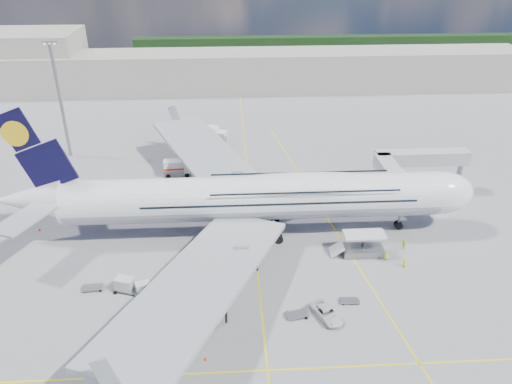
{
  "coord_description": "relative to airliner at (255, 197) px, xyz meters",
  "views": [
    {
      "loc": [
        -3.78,
        -61.74,
        45.96
      ],
      "look_at": [
        0.26,
        8.0,
        8.9
      ],
      "focal_mm": 35.0,
      "sensor_mm": 36.0,
      "label": 1
    }
  ],
  "objects": [
    {
      "name": "ground",
      "position": [
        -0.26,
        -10.0,
        -6.87
      ],
      "size": [
        300.0,
        300.0,
        0.0
      ],
      "primitive_type": "plane",
      "color": "gray",
      "rests_on": "ground"
    },
    {
      "name": "taxi_line_main",
      "position": [
        -0.26,
        -10.0,
        -6.86
      ],
      "size": [
        0.25,
        220.0,
        0.01
      ],
      "primitive_type": "cube",
      "color": "yellow",
      "rests_on": "ground"
    },
    {
      "name": "taxi_line_cross",
      "position": [
        -0.26,
        -30.0,
        -6.86
      ],
      "size": [
        120.0,
        0.25,
        0.01
      ],
      "primitive_type": "cube",
      "color": "yellow",
      "rests_on": "ground"
    },
    {
      "name": "taxi_line_diag",
      "position": [
        13.74,
        -0.0,
        -6.86
      ],
      "size": [
        14.16,
        99.06,
        0.01
      ],
      "primitive_type": "cube",
      "rotation": [
        0.0,
        0.0,
        0.14
      ],
      "color": "yellow",
      "rests_on": "ground"
    },
    {
      "name": "airliner",
      "position": [
        0.0,
        0.0,
        0.0
      ],
      "size": [
        77.26,
        79.15,
        23.71
      ],
      "color": "white",
      "rests_on": "ground"
    },
    {
      "name": "jet_bridge",
      "position": [
        29.55,
        10.94,
        -0.02
      ],
      "size": [
        18.8,
        12.1,
        8.5
      ],
      "color": "#B7B7BC",
      "rests_on": "ground"
    },
    {
      "name": "cargo_loader",
      "position": [
        16.56,
        -7.11,
        -5.62
      ],
      "size": [
        8.53,
        3.2,
        3.67
      ],
      "color": "silver",
      "rests_on": "ground"
    },
    {
      "name": "light_mast",
      "position": [
        -40.26,
        35.0,
        6.34
      ],
      "size": [
        3.0,
        0.7,
        25.5
      ],
      "color": "gray",
      "rests_on": "ground"
    },
    {
      "name": "terminal",
      "position": [
        -0.26,
        85.0,
        -0.87
      ],
      "size": [
        180.0,
        16.0,
        12.0
      ],
      "primitive_type": "cube",
      "color": "#B2AD9E",
      "rests_on": "ground"
    },
    {
      "name": "hangar",
      "position": [
        -70.26,
        90.0,
        2.13
      ],
      "size": [
        40.0,
        22.0,
        18.0
      ],
      "primitive_type": "cube",
      "color": "#B2AD9E",
      "rests_on": "ground"
    },
    {
      "name": "tree_line",
      "position": [
        39.74,
        130.0,
        -2.87
      ],
      "size": [
        160.0,
        6.0,
        8.0
      ],
      "primitive_type": "cube",
      "color": "#193814",
      "rests_on": "ground"
    },
    {
      "name": "dolly_row_a",
      "position": [
        -24.18,
        -13.74,
        -6.53
      ],
      "size": [
        3.11,
        1.88,
        0.43
      ],
      "rotation": [
        0.0,
        0.0,
        0.1
      ],
      "color": "gray",
      "rests_on": "ground"
    },
    {
      "name": "dolly_row_b",
      "position": [
        -19.44,
        -14.32,
        -5.7
      ],
      "size": [
        3.83,
        2.85,
        2.17
      ],
      "rotation": [
        0.0,
        0.0,
        -0.34
      ],
      "color": "gray",
      "rests_on": "ground"
    },
    {
      "name": "dolly_row_c",
      "position": [
        -10.05,
        -10.68,
        -6.57
      ],
      "size": [
        2.95,
        2.19,
        0.39
      ],
      "rotation": [
        0.0,
        0.0,
        0.33
      ],
      "color": "gray",
      "rests_on": "ground"
    },
    {
      "name": "dolly_back",
      "position": [
        -16.78,
        -14.95,
        -5.93
      ],
      "size": [
        3.1,
        2.35,
        1.74
      ],
      "rotation": [
        0.0,
        0.0,
        0.36
      ],
      "color": "gray",
      "rests_on": "ground"
    },
    {
      "name": "dolly_nose_far",
      "position": [
        4.34,
        -21.06,
        -6.53
      ],
      "size": [
        3.22,
        2.13,
        0.43
      ],
      "rotation": [
        0.0,
        0.0,
        0.2
      ],
      "color": "gray",
      "rests_on": "ground"
    },
    {
      "name": "dolly_nose_near",
      "position": [
        12.04,
        -18.63,
        -6.57
      ],
      "size": [
        2.68,
        1.54,
        0.38
      ],
      "rotation": [
        0.0,
        0.0,
        -0.06
      ],
      "color": "gray",
      "rests_on": "ground"
    },
    {
      "name": "baggage_tug",
      "position": [
        -4.51,
        -14.64,
        -6.07
      ],
      "size": [
        3.18,
        2.27,
        1.81
      ],
      "rotation": [
        0.0,
        0.0,
        -0.36
      ],
      "color": "white",
      "rests_on": "ground"
    },
    {
      "name": "catering_truck_inner",
      "position": [
        -15.03,
        22.96,
        -5.21
      ],
      "size": [
        5.96,
        2.47,
        3.52
      ],
      "rotation": [
        0.0,
        0.0,
        0.05
      ],
      "color": "gray",
      "rests_on": "ground"
    },
    {
      "name": "catering_truck_outer",
      "position": [
        -8.62,
        40.1,
        -4.77
      ],
      "size": [
        8.14,
        5.1,
        4.52
      ],
      "rotation": [
        0.0,
        0.0,
        -0.36
      ],
      "color": "gray",
      "rests_on": "ground"
    },
    {
      "name": "service_van",
      "position": [
        8.3,
        -21.47,
        -6.12
      ],
      "size": [
        4.45,
        5.94,
        1.5
      ],
      "primitive_type": "imported",
      "rotation": [
        0.0,
        0.0,
        0.41
      ],
      "color": "silver",
      "rests_on": "ground"
    },
    {
      "name": "crew_nose",
      "position": [
        19.86,
        -9.41,
        -6.02
      ],
      "size": [
        0.69,
        0.53,
        1.69
      ],
      "primitive_type": "imported",
      "rotation": [
        0.0,
        0.0,
        0.22
      ],
      "color": "#A0DF17",
      "rests_on": "ground"
    },
    {
      "name": "crew_loader",
      "position": [
        23.48,
        -6.53,
        -5.93
      ],
      "size": [
        1.08,
        1.15,
        1.88
      ],
      "primitive_type": "imported",
      "rotation": [
        0.0,
        0.0,
        -1.04
      ],
      "color": "#BAF519",
      "rests_on": "ground"
    },
    {
      "name": "crew_wing",
      "position": [
        -17.23,
        -21.69,
        -5.88
      ],
      "size": [
        0.69,
        1.23,
        1.97
      ],
      "primitive_type": "imported",
      "rotation": [
        0.0,
        0.0,
        1.38
      ],
      "color": "#A7DB17",
      "rests_on": "ground"
    },
    {
      "name": "crew_van",
      "position": [
        22.24,
        -10.96,
        -6.07
      ],
      "size": [
        0.91,
        0.91,
        1.59
      ],
      "primitive_type": "imported",
      "rotation": [
        0.0,
        0.0,
        2.35
      ],
      "color": "#F0FF1A",
      "rests_on": "ground"
    },
    {
      "name": "crew_tug",
      "position": [
        -7.71,
        -12.67,
        -6.08
      ],
      "size": [
        1.1,
        0.73,
        1.58
      ],
      "primitive_type": "imported",
      "rotation": [
        0.0,
        0.0,
        0.15
      ],
      "color": "#CBE317",
      "rests_on": "ground"
    },
    {
      "name": "cone_nose",
      "position": [
        31.14,
        4.36,
        -6.62
      ],
      "size": [
        0.4,
        0.4,
        0.51
      ],
      "color": "#FF350D",
      "rests_on": "ground"
    },
    {
      "name": "cone_wing_left_inner",
      "position": [
        -3.4,
        9.78,
        -6.6
      ],
      "size": [
        0.43,
        0.43,
        0.55
      ],
      "color": "#FF350D",
      "rests_on": "ground"
    },
    {
      "name": "cone_wing_left_outer",
      "position": [
        -13.64,
        21.96,
        -6.57
      ],
      "size": [
        0.48,
        0.48,
        0.61
      ],
      "color": "#FF350D",
      "rests_on": "ground"
    },
    {
      "name": "cone_wing_right_inner",
      "position": [
        -4.12,
        -6.85,
        -6.63
      ],
      "size": [
        0.39,
        0.39,
        0.5
      ],
      "color": "#FF350D",
      "rests_on": "ground"
    },
    {
      "name": "cone_wing_right_outer",
      "position": [
        -7.62,
        -28.0,
        -6.61
      ],
      "size": [
        0.41,
        0.41,
        0.53
      ],
      "color": "#FF350D",
      "rests_on": "ground"
    },
    {
      "name": "cone_tail",
      "position": [
        -36.96,
        2.72,
        -6.6
      ],
      "size": [
        0.44,
        0.44,
        0.56
      ],
      "color": "#FF350D",
      "rests_on": "ground"
    }
  ]
}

